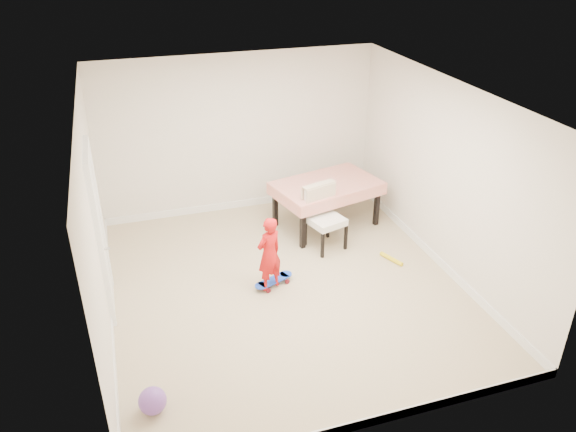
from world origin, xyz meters
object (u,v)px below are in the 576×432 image
object	(u,v)px
dining_chair	(326,218)
child	(269,256)
balloon	(152,401)
skateboard	(274,282)
dining_table	(326,204)

from	to	relation	value
dining_chair	child	bearing A→B (deg)	-159.98
child	balloon	xyz separation A→B (m)	(-1.68, -1.67, -0.38)
skateboard	balloon	xyz separation A→B (m)	(-1.76, -1.75, 0.10)
dining_chair	dining_table	bearing A→B (deg)	52.23
dining_chair	skateboard	distance (m)	1.32
child	balloon	world-z (taller)	child
dining_chair	child	distance (m)	1.35
dining_table	skateboard	world-z (taller)	dining_table
dining_table	child	world-z (taller)	child
dining_chair	balloon	size ratio (longest dim) A/B	3.45
dining_chair	balloon	distance (m)	3.73
dining_table	skateboard	size ratio (longest dim) A/B	2.68
dining_chair	balloon	bearing A→B (deg)	-154.51
dining_table	skateboard	bearing A→B (deg)	-146.46
dining_chair	skateboard	xyz separation A→B (m)	(-1.02, -0.72, -0.44)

